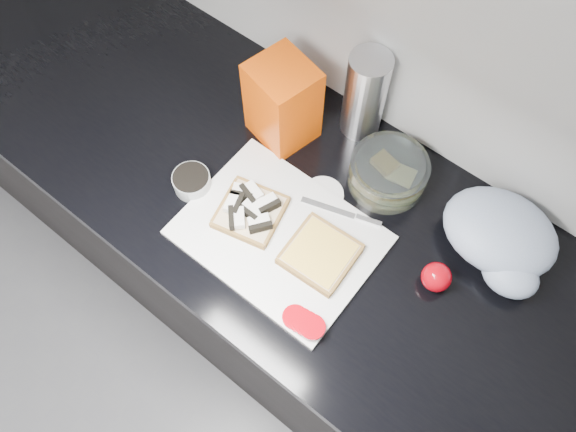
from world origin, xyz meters
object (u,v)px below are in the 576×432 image
object	(u,v)px
cutting_board	(279,235)
bread_bag	(283,103)
glass_bowl	(388,173)
steel_canister	(365,95)

from	to	relation	value
cutting_board	bread_bag	world-z (taller)	bread_bag
cutting_board	glass_bowl	world-z (taller)	glass_bowl
glass_bowl	bread_bag	xyz separation A→B (m)	(-0.26, -0.03, 0.07)
cutting_board	steel_canister	size ratio (longest dim) A/B	1.82
glass_bowl	bread_bag	world-z (taller)	bread_bag
glass_bowl	bread_bag	distance (m)	0.27
cutting_board	glass_bowl	bearing A→B (deg)	68.30
bread_bag	steel_canister	size ratio (longest dim) A/B	0.93
cutting_board	steel_canister	distance (m)	0.36
cutting_board	glass_bowl	size ratio (longest dim) A/B	2.35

